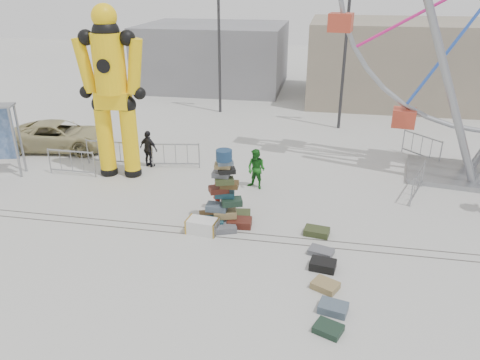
% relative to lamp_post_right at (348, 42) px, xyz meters
% --- Properties ---
extents(ground, '(90.00, 90.00, 0.00)m').
position_rel_lamp_post_right_xyz_m(ground, '(-3.09, -13.00, -4.48)').
color(ground, '#9E9E99').
rests_on(ground, ground).
extents(track_line_near, '(40.00, 0.04, 0.01)m').
position_rel_lamp_post_right_xyz_m(track_line_near, '(-3.09, -12.40, -4.48)').
color(track_line_near, '#47443F').
rests_on(track_line_near, ground).
extents(track_line_far, '(40.00, 0.04, 0.01)m').
position_rel_lamp_post_right_xyz_m(track_line_far, '(-3.09, -12.00, -4.48)').
color(track_line_far, '#47443F').
rests_on(track_line_far, ground).
extents(building_right, '(12.00, 8.00, 5.00)m').
position_rel_lamp_post_right_xyz_m(building_right, '(3.91, 7.00, -1.98)').
color(building_right, gray).
rests_on(building_right, ground).
extents(building_left, '(10.00, 8.00, 4.40)m').
position_rel_lamp_post_right_xyz_m(building_left, '(-9.09, 9.00, -2.28)').
color(building_left, gray).
rests_on(building_left, ground).
extents(lamp_post_right, '(1.41, 0.25, 8.00)m').
position_rel_lamp_post_right_xyz_m(lamp_post_right, '(0.00, 0.00, 0.00)').
color(lamp_post_right, '#2D2D30').
rests_on(lamp_post_right, ground).
extents(lamp_post_left, '(1.41, 0.25, 8.00)m').
position_rel_lamp_post_right_xyz_m(lamp_post_left, '(-7.00, 2.00, 0.00)').
color(lamp_post_left, '#2D2D30').
rests_on(lamp_post_left, ground).
extents(suitcase_tower, '(1.90, 1.67, 2.61)m').
position_rel_lamp_post_right_xyz_m(suitcase_tower, '(-3.89, -11.48, -3.75)').
color(suitcase_tower, '#1B4451').
rests_on(suitcase_tower, ground).
extents(crash_test_dummy, '(2.74, 1.21, 6.89)m').
position_rel_lamp_post_right_xyz_m(crash_test_dummy, '(-8.98, -8.21, -0.85)').
color(crash_test_dummy, black).
rests_on(crash_test_dummy, ground).
extents(steamer_trunk, '(1.04, 0.67, 0.46)m').
position_rel_lamp_post_right_xyz_m(steamer_trunk, '(-4.46, -12.20, -4.25)').
color(steamer_trunk, silver).
rests_on(steamer_trunk, ground).
extents(row_case_0, '(0.85, 0.63, 0.21)m').
position_rel_lamp_post_right_xyz_m(row_case_0, '(-0.85, -11.67, -4.38)').
color(row_case_0, '#374120').
rests_on(row_case_0, ground).
extents(row_case_1, '(0.82, 0.65, 0.17)m').
position_rel_lamp_post_right_xyz_m(row_case_1, '(-0.68, -12.80, -4.40)').
color(row_case_1, slate).
rests_on(row_case_1, ground).
extents(row_case_2, '(0.78, 0.61, 0.25)m').
position_rel_lamp_post_right_xyz_m(row_case_2, '(-0.61, -13.55, -4.36)').
color(row_case_2, black).
rests_on(row_case_2, ground).
extents(row_case_3, '(0.82, 0.76, 0.19)m').
position_rel_lamp_post_right_xyz_m(row_case_3, '(-0.53, -14.45, -4.39)').
color(row_case_3, '#967D4C').
rests_on(row_case_3, ground).
extents(row_case_4, '(0.79, 0.65, 0.21)m').
position_rel_lamp_post_right_xyz_m(row_case_4, '(-0.32, -15.35, -4.38)').
color(row_case_4, '#4C5D6D').
rests_on(row_case_4, ground).
extents(row_case_5, '(0.77, 0.71, 0.17)m').
position_rel_lamp_post_right_xyz_m(row_case_5, '(-0.42, -16.10, -4.40)').
color(row_case_5, '#1B3124').
rests_on(row_case_5, ground).
extents(barricade_dummy_a, '(2.00, 0.13, 1.10)m').
position_rel_lamp_post_right_xyz_m(barricade_dummy_a, '(-10.91, -8.63, -3.93)').
color(barricade_dummy_a, gray).
rests_on(barricade_dummy_a, ground).
extents(barricade_dummy_b, '(2.00, 0.12, 1.10)m').
position_rel_lamp_post_right_xyz_m(barricade_dummy_b, '(-9.90, -7.26, -3.93)').
color(barricade_dummy_b, gray).
rests_on(barricade_dummy_b, ground).
extents(barricade_dummy_c, '(1.99, 0.42, 1.10)m').
position_rel_lamp_post_right_xyz_m(barricade_dummy_c, '(-6.98, -7.06, -3.93)').
color(barricade_dummy_c, gray).
rests_on(barricade_dummy_c, ground).
extents(barricade_wheel_front, '(0.78, 1.91, 1.10)m').
position_rel_lamp_post_right_xyz_m(barricade_wheel_front, '(2.70, -8.11, -3.93)').
color(barricade_wheel_front, gray).
rests_on(barricade_wheel_front, ground).
extents(barricade_wheel_back, '(1.43, 1.54, 1.10)m').
position_rel_lamp_post_right_xyz_m(barricade_wheel_back, '(3.48, -3.99, -3.93)').
color(barricade_wheel_back, gray).
rests_on(barricade_wheel_back, ground).
extents(pedestrian_red, '(0.59, 0.39, 1.61)m').
position_rel_lamp_post_right_xyz_m(pedestrian_red, '(-4.17, -10.70, -3.68)').
color(pedestrian_red, '#AF2519').
rests_on(pedestrian_red, ground).
extents(pedestrian_green, '(0.94, 0.86, 1.57)m').
position_rel_lamp_post_right_xyz_m(pedestrian_green, '(-3.29, -8.51, -3.70)').
color(pedestrian_green, '#175E18').
rests_on(pedestrian_green, ground).
extents(pedestrian_black, '(1.01, 0.71, 1.60)m').
position_rel_lamp_post_right_xyz_m(pedestrian_black, '(-8.13, -7.13, -3.68)').
color(pedestrian_black, black).
rests_on(pedestrian_black, ground).
extents(parked_suv, '(5.05, 2.78, 1.34)m').
position_rel_lamp_post_right_xyz_m(parked_suv, '(-13.03, -5.84, -3.81)').
color(parked_suv, tan).
rests_on(parked_suv, ground).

